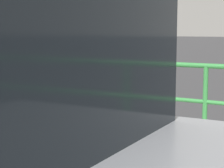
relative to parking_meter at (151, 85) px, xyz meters
name	(u,v)px	position (x,y,z in m)	size (l,w,h in m)	color
parking_meter	(151,85)	(0.00, 0.00, 0.00)	(0.18, 0.19, 1.44)	slate
pedestrian_at_meter	(89,87)	(-0.53, 0.01, -0.05)	(0.63, 0.50, 1.74)	slate
background_railing	(206,86)	(-0.30, 2.31, -0.31)	(24.06, 0.06, 1.03)	#2D7A38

